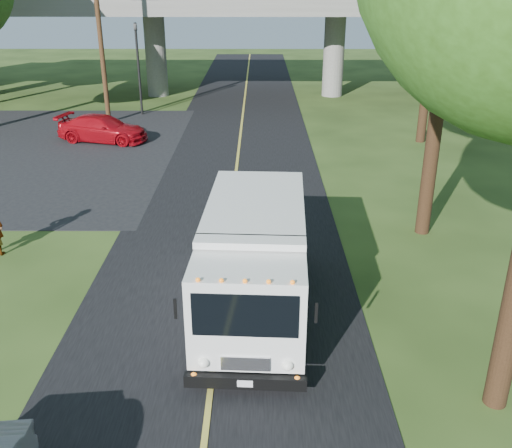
{
  "coord_description": "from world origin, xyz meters",
  "views": [
    {
      "loc": [
        0.95,
        -7.73,
        7.52
      ],
      "look_at": [
        0.88,
        5.92,
        1.6
      ],
      "focal_mm": 40.0,
      "sensor_mm": 36.0,
      "label": 1
    }
  ],
  "objects_px": {
    "utility_pole": "(100,37)",
    "step_van": "(254,259)",
    "red_sedan": "(103,129)",
    "traffic_signal": "(138,59)"
  },
  "relations": [
    {
      "from": "utility_pole",
      "to": "step_van",
      "type": "xyz_separation_m",
      "value": [
        8.35,
        -19.79,
        -3.15
      ]
    },
    {
      "from": "step_van",
      "to": "utility_pole",
      "type": "bearing_deg",
      "value": 115.69
    },
    {
      "from": "step_van",
      "to": "red_sedan",
      "type": "distance_m",
      "value": 17.53
    },
    {
      "from": "step_van",
      "to": "red_sedan",
      "type": "bearing_deg",
      "value": 118.63
    },
    {
      "from": "utility_pole",
      "to": "red_sedan",
      "type": "height_order",
      "value": "utility_pole"
    },
    {
      "from": "step_van",
      "to": "red_sedan",
      "type": "height_order",
      "value": "step_van"
    },
    {
      "from": "red_sedan",
      "to": "traffic_signal",
      "type": "bearing_deg",
      "value": 5.73
    },
    {
      "from": "traffic_signal",
      "to": "red_sedan",
      "type": "distance_m",
      "value": 6.59
    },
    {
      "from": "traffic_signal",
      "to": "red_sedan",
      "type": "bearing_deg",
      "value": -97.33
    },
    {
      "from": "red_sedan",
      "to": "step_van",
      "type": "bearing_deg",
      "value": -141.13
    }
  ]
}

